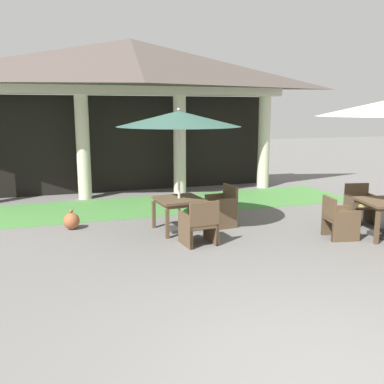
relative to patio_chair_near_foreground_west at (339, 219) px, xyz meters
name	(u,v)px	position (x,y,z in m)	size (l,w,h in m)	color
background_pavilion	(131,77)	(-3.03, 5.66, 3.05)	(9.74, 2.53, 4.47)	beige
lawn_strip	(145,206)	(-3.03, 4.06, -0.38)	(11.54, 2.49, 0.01)	#47843D
patio_chair_near_foreground_west	(339,219)	(0.00, 0.00, 0.00)	(0.66, 0.64, 0.84)	brown
patio_chair_near_foreground_north	(360,206)	(1.17, 0.80, 0.02)	(0.67, 0.65, 0.88)	brown
patio_table_mid_left	(179,203)	(-2.86, 1.52, 0.22)	(0.99, 0.99, 0.71)	brown
patio_umbrella_mid_left	(179,120)	(-2.86, 1.52, 1.94)	(2.54, 2.54, 2.56)	#2D2D2D
patio_chair_mid_left_south	(199,224)	(-2.77, 0.50, 0.01)	(0.65, 0.64, 0.87)	brown
patio_chair_mid_left_east	(222,207)	(-1.84, 1.61, 0.04)	(0.56, 0.65, 0.90)	brown
terracotta_urn	(72,221)	(-5.01, 2.37, -0.21)	(0.34, 0.34, 0.44)	#9E5633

